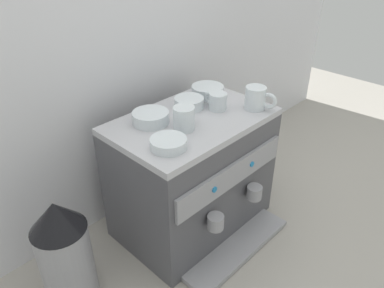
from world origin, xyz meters
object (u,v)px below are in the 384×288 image
at_px(ceramic_bowl_3, 189,103).
at_px(milk_pitcher, 249,166).
at_px(ceramic_bowl_1, 208,91).
at_px(ceramic_cup_2, 257,98).
at_px(coffee_grinder, 64,252).
at_px(ceramic_bowl_2, 168,143).
at_px(ceramic_cup_1, 217,101).
at_px(espresso_machine, 193,174).
at_px(ceramic_cup_0, 185,118).
at_px(ceramic_bowl_0, 151,118).

distance_m(ceramic_bowl_3, milk_pitcher, 0.55).
distance_m(ceramic_bowl_1, milk_pitcher, 0.48).
bearing_deg(ceramic_cup_2, coffee_grinder, 168.48).
distance_m(ceramic_bowl_2, ceramic_bowl_3, 0.28).
bearing_deg(ceramic_cup_1, espresso_machine, 175.05).
bearing_deg(ceramic_bowl_1, coffee_grinder, -175.58).
bearing_deg(ceramic_bowl_2, ceramic_cup_2, -4.14).
distance_m(espresso_machine, ceramic_cup_2, 0.37).
distance_m(ceramic_cup_0, ceramic_bowl_2, 0.13).
relative_size(ceramic_cup_2, ceramic_bowl_3, 1.09).
bearing_deg(milk_pitcher, ceramic_bowl_0, 173.56).
relative_size(ceramic_cup_1, ceramic_bowl_3, 0.91).
relative_size(ceramic_bowl_0, ceramic_bowl_1, 0.99).
height_order(ceramic_bowl_3, coffee_grinder, ceramic_bowl_3).
height_order(ceramic_bowl_0, ceramic_bowl_2, ceramic_bowl_0).
height_order(ceramic_cup_2, ceramic_bowl_0, ceramic_cup_2).
relative_size(ceramic_cup_0, ceramic_bowl_1, 0.88).
bearing_deg(ceramic_bowl_2, ceramic_bowl_0, 67.28).
height_order(ceramic_bowl_1, ceramic_bowl_2, ceramic_bowl_1).
distance_m(ceramic_bowl_1, coffee_grinder, 0.76).
distance_m(ceramic_cup_0, ceramic_cup_1, 0.18).
bearing_deg(ceramic_bowl_3, ceramic_bowl_1, 10.90).
bearing_deg(ceramic_cup_2, ceramic_bowl_2, 175.86).
height_order(ceramic_cup_1, ceramic_bowl_3, ceramic_cup_1).
height_order(espresso_machine, ceramic_bowl_3, ceramic_bowl_3).
bearing_deg(milk_pitcher, ceramic_bowl_1, 161.36).
bearing_deg(ceramic_bowl_3, ceramic_bowl_0, 176.96).
xyz_separation_m(ceramic_cup_2, ceramic_bowl_1, (-0.03, 0.20, -0.02)).
height_order(ceramic_bowl_0, milk_pitcher, ceramic_bowl_0).
bearing_deg(ceramic_bowl_1, ceramic_cup_2, -80.51).
relative_size(ceramic_cup_2, ceramic_bowl_2, 1.04).
height_order(ceramic_bowl_1, ceramic_bowl_3, same).
relative_size(ceramic_bowl_0, coffee_grinder, 0.32).
xyz_separation_m(ceramic_bowl_1, ceramic_bowl_3, (-0.13, -0.02, -0.00)).
height_order(espresso_machine, ceramic_bowl_2, ceramic_bowl_2).
distance_m(ceramic_cup_1, ceramic_bowl_2, 0.31).
bearing_deg(espresso_machine, ceramic_bowl_1, 27.75).
bearing_deg(ceramic_bowl_1, ceramic_bowl_2, -154.60).
bearing_deg(ceramic_bowl_2, ceramic_cup_0, 22.75).
bearing_deg(ceramic_cup_1, ceramic_bowl_1, 58.04).
xyz_separation_m(ceramic_bowl_2, ceramic_bowl_3, (0.24, 0.15, 0.00)).
bearing_deg(ceramic_bowl_3, ceramic_cup_2, -48.04).
bearing_deg(coffee_grinder, ceramic_bowl_0, 5.57).
xyz_separation_m(espresso_machine, ceramic_bowl_2, (-0.19, -0.08, 0.25)).
height_order(ceramic_bowl_1, coffee_grinder, ceramic_bowl_1).
height_order(ceramic_cup_0, milk_pitcher, ceramic_cup_0).
height_order(ceramic_cup_0, ceramic_bowl_0, ceramic_cup_0).
bearing_deg(ceramic_bowl_1, milk_pitcher, -18.64).
bearing_deg(ceramic_bowl_2, ceramic_cup_1, 13.06).
bearing_deg(ceramic_bowl_3, ceramic_cup_1, -52.20).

